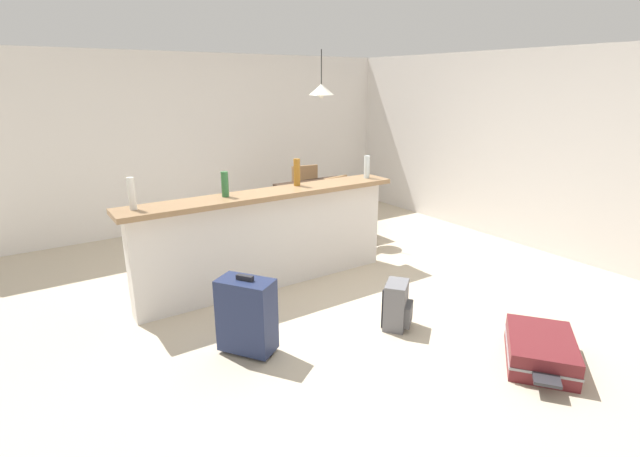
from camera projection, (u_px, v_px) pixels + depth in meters
ground_plane at (322, 289)px, 5.06m from camera, size 13.00×13.00×0.05m
wall_back at (209, 141)px, 7.10m from camera, size 6.60×0.10×2.50m
wall_right at (492, 146)px, 6.54m from camera, size 0.10×6.00×2.50m
partition_half_wall at (269, 243)px, 4.93m from camera, size 2.80×0.20×0.98m
bar_countertop at (267, 194)px, 4.78m from camera, size 2.96×0.40×0.05m
bottle_white at (132, 194)px, 4.07m from camera, size 0.06×0.06×0.28m
bottle_green at (225, 184)px, 4.54m from camera, size 0.07×0.07×0.24m
bottle_amber at (297, 172)px, 5.02m from camera, size 0.07×0.07×0.29m
bottle_clear at (367, 167)px, 5.43m from camera, size 0.07×0.07×0.26m
dining_table at (322, 191)px, 6.58m from camera, size 1.10×0.80×0.74m
dining_chair_near_partition at (341, 209)px, 6.13m from camera, size 0.47×0.47×0.93m
dining_chair_far_side at (302, 192)px, 7.10m from camera, size 0.46×0.46×0.93m
pendant_lamp at (321, 90)px, 6.26m from camera, size 0.34×0.34×0.62m
suitcase_flat_maroon at (540, 350)px, 3.66m from camera, size 0.86×0.81×0.22m
suitcase_upright_navy at (247, 315)px, 3.75m from camera, size 0.45×0.50×0.67m
backpack_grey at (397, 306)px, 4.19m from camera, size 0.34×0.34×0.42m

